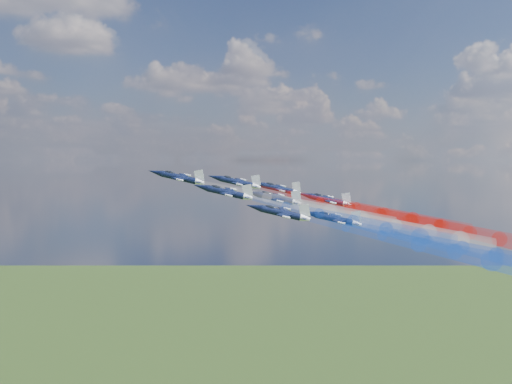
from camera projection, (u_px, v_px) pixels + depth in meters
name	position (u px, v px, depth m)	size (l,w,h in m)	color
jet_lead	(179.00, 177.00, 147.26)	(10.93, 13.66, 3.64)	black
trail_lead	(299.00, 204.00, 146.31)	(4.55, 44.94, 4.55)	white
jet_inner_left	(226.00, 192.00, 139.09)	(10.93, 13.66, 3.64)	black
trail_inner_left	(353.00, 221.00, 138.13)	(4.55, 44.94, 4.55)	blue
jet_inner_right	(237.00, 182.00, 156.18)	(10.93, 13.66, 3.64)	black
trail_inner_right	(350.00, 208.00, 155.22)	(4.55, 44.94, 4.55)	red
jet_outer_left	(281.00, 213.00, 128.93)	(10.93, 13.66, 3.64)	black
trail_outer_left	(419.00, 244.00, 127.97)	(4.55, 44.94, 4.55)	blue
jet_center_third	(276.00, 198.00, 146.55)	(10.93, 13.66, 3.64)	black
trail_center_third	(396.00, 225.00, 145.59)	(4.55, 44.94, 4.55)	white
jet_outer_right	(278.00, 189.00, 165.95)	(10.93, 13.66, 3.64)	black
trail_outer_right	(385.00, 213.00, 164.99)	(4.55, 44.94, 4.55)	red
jet_rear_left	(334.00, 219.00, 138.86)	(10.93, 13.66, 3.64)	black
trail_rear_left	(462.00, 248.00, 137.90)	(4.55, 44.94, 4.55)	blue
jet_rear_right	(327.00, 200.00, 157.19)	(10.93, 13.66, 3.64)	black
trail_rear_right	(440.00, 225.00, 156.23)	(4.55, 44.94, 4.55)	red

